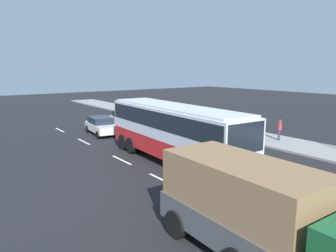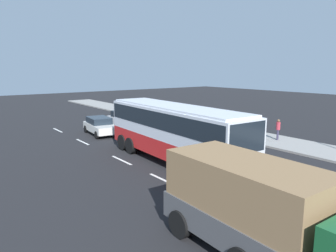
% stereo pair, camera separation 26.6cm
% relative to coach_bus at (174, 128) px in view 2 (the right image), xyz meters
% --- Properties ---
extents(ground_plane, '(120.00, 120.00, 0.00)m').
position_rel_coach_bus_xyz_m(ground_plane, '(0.15, 0.32, -2.17)').
color(ground_plane, black).
extents(sidewalk_curb, '(80.00, 4.00, 0.15)m').
position_rel_coach_bus_xyz_m(sidewalk_curb, '(0.15, 9.68, -2.10)').
color(sidewalk_curb, gray).
rests_on(sidewalk_curb, ground_plane).
extents(lane_centreline, '(42.96, 0.16, 0.01)m').
position_rel_coach_bus_xyz_m(lane_centreline, '(5.51, -2.32, -2.17)').
color(lane_centreline, white).
rests_on(lane_centreline, ground_plane).
extents(coach_bus, '(11.57, 3.20, 3.51)m').
position_rel_coach_bus_xyz_m(coach_bus, '(0.00, 0.00, 0.00)').
color(coach_bus, red).
rests_on(coach_bus, ground_plane).
extents(cargo_truck, '(7.74, 2.78, 2.92)m').
position_rel_coach_bus_xyz_m(cargo_truck, '(9.73, -4.10, -0.59)').
color(cargo_truck, '#19592D').
rests_on(cargo_truck, ground_plane).
extents(car_white_minivan, '(4.49, 2.30, 1.48)m').
position_rel_coach_bus_xyz_m(car_white_minivan, '(-10.49, 0.06, -1.39)').
color(car_white_minivan, white).
rests_on(car_white_minivan, ground_plane).
extents(car_silver_hatch, '(4.44, 1.97, 1.59)m').
position_rel_coach_bus_xyz_m(car_silver_hatch, '(-11.99, 3.41, -1.34)').
color(car_silver_hatch, silver).
rests_on(car_silver_hatch, ground_plane).
extents(pedestrian_near_curb, '(0.32, 0.32, 1.63)m').
position_rel_coach_bus_xyz_m(pedestrian_near_curb, '(0.53, 9.97, -1.09)').
color(pedestrian_near_curb, '#38334C').
rests_on(pedestrian_near_curb, sidewalk_curb).
extents(pedestrian_at_crossing, '(0.32, 0.32, 1.51)m').
position_rel_coach_bus_xyz_m(pedestrian_at_crossing, '(-0.15, 8.81, -1.17)').
color(pedestrian_at_crossing, black).
rests_on(pedestrian_at_crossing, sidewalk_curb).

